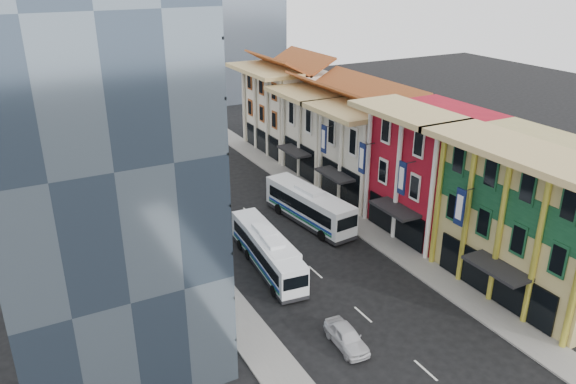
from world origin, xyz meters
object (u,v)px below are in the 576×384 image
office_tower (72,113)px  bus_right (309,205)px  shophouse_tan (539,219)px  bus_left_far (264,245)px  sedan_left (346,337)px  bus_left_near (272,256)px

office_tower → bus_right: 25.51m
office_tower → bus_right: bearing=12.3°
shophouse_tan → bus_left_far: shophouse_tan is taller
bus_left_far → bus_right: bearing=37.5°
office_tower → bus_left_far: size_ratio=2.92×
bus_right → sedan_left: (-7.52, -18.13, -1.17)m
shophouse_tan → bus_left_far: 22.23m
shophouse_tan → office_tower: size_ratio=0.47×
shophouse_tan → office_tower: bearing=155.7°
bus_left_near → bus_right: size_ratio=0.86×
office_tower → bus_left_near: (13.70, -2.43, -13.37)m
bus_right → office_tower: bearing=-174.3°
shophouse_tan → bus_right: 21.41m
shophouse_tan → sedan_left: bearing=178.2°
office_tower → bus_left_far: office_tower is taller
bus_left_far → sedan_left: size_ratio=2.40×
bus_right → shophouse_tan: bearing=-69.4°
shophouse_tan → bus_right: (-9.62, 18.68, -4.11)m
bus_left_near → bus_left_far: bearing=88.1°
office_tower → sedan_left: 24.02m
shophouse_tan → bus_left_near: 21.27m
bus_right → bus_left_far: bearing=-152.2°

